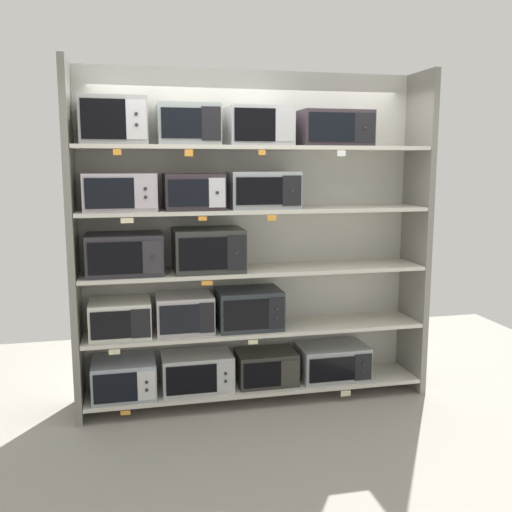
% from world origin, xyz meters
% --- Properties ---
extents(ground, '(6.70, 6.00, 0.02)m').
position_xyz_m(ground, '(0.00, -1.00, -0.01)').
color(ground, gray).
extents(back_panel, '(2.90, 0.04, 2.65)m').
position_xyz_m(back_panel, '(0.00, 0.25, 1.32)').
color(back_panel, beige).
rests_on(back_panel, ground).
extents(upright_left, '(0.05, 0.46, 2.65)m').
position_xyz_m(upright_left, '(-1.38, 0.00, 1.32)').
color(upright_left, gray).
rests_on(upright_left, ground).
extents(upright_right, '(0.05, 0.46, 2.65)m').
position_xyz_m(upright_right, '(1.38, 0.00, 1.32)').
color(upright_right, gray).
rests_on(upright_right, ground).
extents(shelf_0, '(2.70, 0.46, 0.03)m').
position_xyz_m(shelf_0, '(0.00, 0.00, 0.12)').
color(shelf_0, beige).
rests_on(shelf_0, ground).
extents(microwave_0, '(0.48, 0.44, 0.28)m').
position_xyz_m(microwave_0, '(-1.05, -0.00, 0.27)').
color(microwave_0, '#99A2AF').
rests_on(microwave_0, shelf_0).
extents(microwave_1, '(0.56, 0.36, 0.28)m').
position_xyz_m(microwave_1, '(-0.48, -0.00, 0.27)').
color(microwave_1, '#B6B8B8').
rests_on(microwave_1, shelf_0).
extents(microwave_2, '(0.48, 0.35, 0.26)m').
position_xyz_m(microwave_2, '(0.08, -0.00, 0.26)').
color(microwave_2, '#33322C').
rests_on(microwave_2, shelf_0).
extents(microwave_3, '(0.57, 0.40, 0.27)m').
position_xyz_m(microwave_3, '(0.66, -0.00, 0.27)').
color(microwave_3, '#9A9FA4').
rests_on(microwave_3, shelf_0).
extents(price_tag_0, '(0.07, 0.00, 0.03)m').
position_xyz_m(price_tag_0, '(-1.05, -0.23, 0.08)').
color(price_tag_0, orange).
extents(price_tag_1, '(0.08, 0.00, 0.05)m').
position_xyz_m(price_tag_1, '(0.69, -0.23, 0.07)').
color(price_tag_1, beige).
extents(shelf_1, '(2.70, 0.46, 0.03)m').
position_xyz_m(shelf_1, '(0.00, 0.00, 0.60)').
color(shelf_1, beige).
extents(microwave_4, '(0.46, 0.38, 0.27)m').
position_xyz_m(microwave_4, '(-1.06, -0.00, 0.75)').
color(microwave_4, silver).
rests_on(microwave_4, shelf_1).
extents(microwave_5, '(0.44, 0.35, 0.29)m').
position_xyz_m(microwave_5, '(-0.58, -0.00, 0.76)').
color(microwave_5, '#BEB8BE').
rests_on(microwave_5, shelf_1).
extents(microwave_6, '(0.51, 0.40, 0.31)m').
position_xyz_m(microwave_6, '(-0.06, -0.00, 0.77)').
color(microwave_6, '#2C3237').
rests_on(microwave_6, shelf_1).
extents(price_tag_2, '(0.08, 0.00, 0.04)m').
position_xyz_m(price_tag_2, '(-1.11, -0.23, 0.56)').
color(price_tag_2, beige).
extents(price_tag_3, '(0.08, 0.00, 0.03)m').
position_xyz_m(price_tag_3, '(-0.08, -0.23, 0.56)').
color(price_tag_3, beige).
extents(shelf_2, '(2.70, 0.46, 0.03)m').
position_xyz_m(shelf_2, '(0.00, 0.00, 1.07)').
color(shelf_2, beige).
extents(microwave_7, '(0.56, 0.42, 0.31)m').
position_xyz_m(microwave_7, '(-1.01, -0.00, 1.24)').
color(microwave_7, '#302C32').
rests_on(microwave_7, shelf_2).
extents(microwave_8, '(0.53, 0.43, 0.33)m').
position_xyz_m(microwave_8, '(-0.38, -0.00, 1.25)').
color(microwave_8, '#313431').
rests_on(microwave_8, shelf_2).
extents(price_tag_4, '(0.08, 0.00, 0.03)m').
position_xyz_m(price_tag_4, '(-0.42, -0.23, 1.04)').
color(price_tag_4, orange).
extents(shelf_3, '(2.70, 0.46, 0.03)m').
position_xyz_m(shelf_3, '(0.00, 0.00, 1.55)').
color(shelf_3, beige).
extents(microwave_9, '(0.53, 0.39, 0.27)m').
position_xyz_m(microwave_9, '(-1.03, -0.00, 1.70)').
color(microwave_9, '#BEB2BC').
rests_on(microwave_9, shelf_3).
extents(microwave_10, '(0.44, 0.42, 0.27)m').
position_xyz_m(microwave_10, '(-0.49, -0.00, 1.70)').
color(microwave_10, '#342B30').
rests_on(microwave_10, shelf_3).
extents(microwave_11, '(0.53, 0.38, 0.28)m').
position_xyz_m(microwave_11, '(0.05, -0.00, 1.71)').
color(microwave_11, '#A0A6AC').
rests_on(microwave_11, shelf_3).
extents(price_tag_5, '(0.09, 0.00, 0.04)m').
position_xyz_m(price_tag_5, '(-0.99, -0.23, 1.51)').
color(price_tag_5, beige).
extents(price_tag_6, '(0.06, 0.00, 0.03)m').
position_xyz_m(price_tag_6, '(-0.45, -0.23, 1.52)').
color(price_tag_6, orange).
extents(price_tag_7, '(0.07, 0.00, 0.04)m').
position_xyz_m(price_tag_7, '(0.07, -0.23, 1.51)').
color(price_tag_7, orange).
extents(shelf_4, '(2.70, 0.46, 0.03)m').
position_xyz_m(shelf_4, '(0.00, 0.00, 2.03)').
color(shelf_4, beige).
extents(microwave_12, '(0.47, 0.42, 0.34)m').
position_xyz_m(microwave_12, '(-1.06, -0.00, 2.21)').
color(microwave_12, '#A2A1A0').
rests_on(microwave_12, shelf_4).
extents(microwave_13, '(0.45, 0.39, 0.30)m').
position_xyz_m(microwave_13, '(-0.52, -0.00, 2.20)').
color(microwave_13, '#9DA7A4').
rests_on(microwave_13, shelf_4).
extents(microwave_14, '(0.48, 0.38, 0.29)m').
position_xyz_m(microwave_14, '(0.02, -0.00, 2.19)').
color(microwave_14, '#B6B5B7').
rests_on(microwave_14, shelf_4).
extents(microwave_15, '(0.56, 0.44, 0.27)m').
position_xyz_m(microwave_15, '(0.61, -0.00, 2.18)').
color(microwave_15, '#342B31').
rests_on(microwave_15, shelf_4).
extents(price_tag_8, '(0.06, 0.00, 0.04)m').
position_xyz_m(price_tag_8, '(-1.04, -0.23, 1.99)').
color(price_tag_8, orange).
extents(price_tag_9, '(0.06, 0.00, 0.05)m').
position_xyz_m(price_tag_9, '(-0.54, -0.23, 1.99)').
color(price_tag_9, orange).
extents(price_tag_10, '(0.05, 0.00, 0.04)m').
position_xyz_m(price_tag_10, '(-0.01, -0.23, 1.99)').
color(price_tag_10, orange).
extents(price_tag_11, '(0.07, 0.00, 0.04)m').
position_xyz_m(price_tag_11, '(0.61, -0.23, 1.99)').
color(price_tag_11, white).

